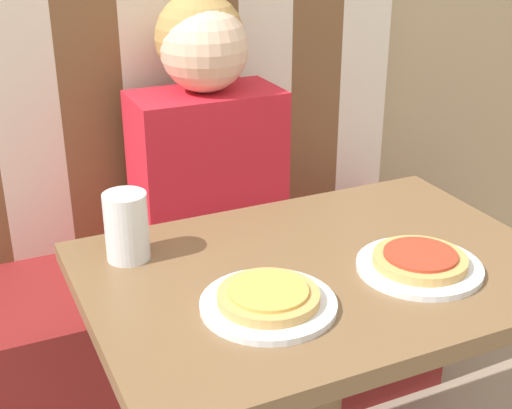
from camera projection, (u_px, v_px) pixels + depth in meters
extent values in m
cube|color=maroon|center=(212.00, 328.00, 2.00)|extent=(1.29, 0.47, 0.48)
cube|color=beige|center=(28.00, 130.00, 1.78)|extent=(0.16, 0.07, 0.67)
cube|color=brown|center=(92.00, 122.00, 1.84)|extent=(0.16, 0.07, 0.67)
cube|color=beige|center=(152.00, 115.00, 1.90)|extent=(0.16, 0.07, 0.67)
cube|color=brown|center=(208.00, 108.00, 1.96)|extent=(0.16, 0.07, 0.67)
cube|color=beige|center=(260.00, 101.00, 2.02)|extent=(0.16, 0.07, 0.67)
cube|color=brown|center=(310.00, 95.00, 2.08)|extent=(0.16, 0.07, 0.67)
cube|color=beige|center=(357.00, 89.00, 2.15)|extent=(0.16, 0.07, 0.67)
cube|color=brown|center=(322.00, 274.00, 1.32)|extent=(0.87, 0.61, 0.03)
cube|color=red|center=(208.00, 176.00, 1.81)|extent=(0.37, 0.20, 0.44)
sphere|color=beige|center=(204.00, 48.00, 1.68)|extent=(0.21, 0.21, 0.21)
sphere|color=#AD8447|center=(200.00, 38.00, 1.70)|extent=(0.22, 0.22, 0.22)
cylinder|color=white|center=(268.00, 304.00, 1.18)|extent=(0.23, 0.23, 0.01)
cylinder|color=white|center=(419.00, 267.00, 1.30)|extent=(0.23, 0.23, 0.01)
cylinder|color=tan|center=(268.00, 297.00, 1.18)|extent=(0.17, 0.17, 0.02)
cylinder|color=gold|center=(268.00, 291.00, 1.17)|extent=(0.13, 0.13, 0.01)
cylinder|color=tan|center=(420.00, 260.00, 1.29)|extent=(0.17, 0.17, 0.02)
cylinder|color=#B73823|center=(420.00, 254.00, 1.29)|extent=(0.13, 0.13, 0.01)
cylinder|color=silver|center=(127.00, 226.00, 1.32)|extent=(0.08, 0.08, 0.13)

